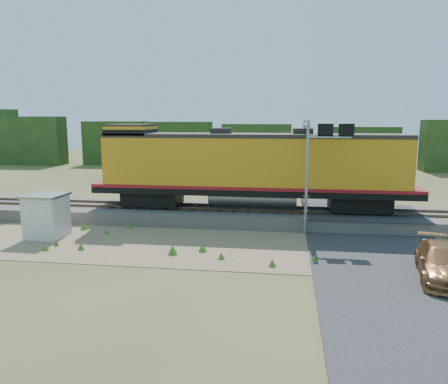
% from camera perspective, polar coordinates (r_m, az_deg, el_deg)
% --- Properties ---
extents(ground, '(140.00, 140.00, 0.00)m').
position_cam_1_polar(ground, '(22.47, 1.96, -7.39)').
color(ground, '#475123').
rests_on(ground, ground).
extents(ballast, '(70.00, 5.00, 0.80)m').
position_cam_1_polar(ballast, '(28.15, 3.32, -3.07)').
color(ballast, slate).
rests_on(ballast, ground).
extents(rails, '(70.00, 1.54, 0.16)m').
position_cam_1_polar(rails, '(28.05, 3.33, -2.11)').
color(rails, brown).
rests_on(rails, ballast).
extents(dirt_shoulder, '(26.00, 8.00, 0.03)m').
position_cam_1_polar(dirt_shoulder, '(23.23, -2.84, -6.78)').
color(dirt_shoulder, '#8C7754').
rests_on(dirt_shoulder, ground).
extents(road, '(7.00, 66.00, 0.86)m').
position_cam_1_polar(road, '(23.50, 19.53, -6.96)').
color(road, '#38383A').
rests_on(road, ground).
extents(tree_line_north, '(130.00, 3.00, 6.50)m').
position_cam_1_polar(tree_line_north, '(59.52, 6.06, 6.16)').
color(tree_line_north, '#1F3A15').
rests_on(tree_line_north, ground).
extents(weed_clumps, '(15.00, 6.20, 0.56)m').
position_cam_1_polar(weed_clumps, '(23.19, -6.70, -6.91)').
color(weed_clumps, '#417220').
rests_on(weed_clumps, ground).
extents(locomotive, '(20.30, 3.10, 5.24)m').
position_cam_1_polar(locomotive, '(27.64, 3.18, 3.31)').
color(locomotive, black).
rests_on(locomotive, rails).
extents(shed, '(2.10, 2.10, 2.45)m').
position_cam_1_polar(shed, '(26.15, -22.17, -2.87)').
color(shed, silver).
rests_on(shed, ground).
extents(signal_gantry, '(2.57, 6.20, 6.49)m').
position_cam_1_polar(signal_gantry, '(26.81, 11.36, 5.87)').
color(signal_gantry, gray).
rests_on(signal_gantry, ground).
extents(car, '(2.83, 5.13, 1.41)m').
position_cam_1_polar(car, '(20.29, 26.80, -8.24)').
color(car, '#A1653C').
rests_on(car, ground).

